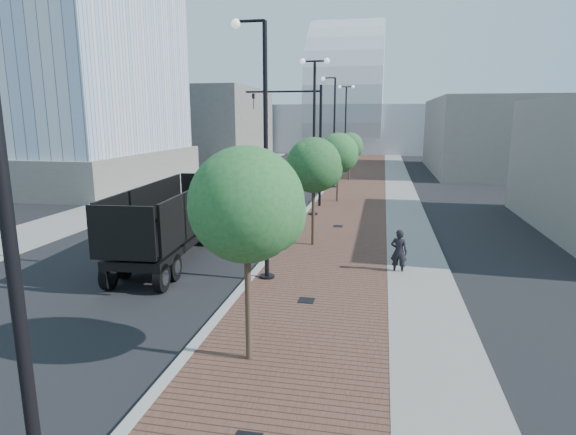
% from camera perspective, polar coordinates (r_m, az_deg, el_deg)
% --- Properties ---
extents(sidewalk, '(7.00, 140.00, 0.12)m').
position_cam_1_polar(sidewalk, '(46.83, 9.71, 4.47)').
color(sidewalk, '#4C2D23').
rests_on(sidewalk, ground).
extents(concrete_strip, '(2.40, 140.00, 0.13)m').
position_cam_1_polar(concrete_strip, '(46.84, 13.02, 4.34)').
color(concrete_strip, slate).
rests_on(concrete_strip, ground).
extents(curb, '(0.30, 140.00, 0.14)m').
position_cam_1_polar(curb, '(47.05, 5.43, 4.63)').
color(curb, gray).
rests_on(curb, ground).
extents(west_sidewalk, '(4.00, 140.00, 0.12)m').
position_cam_1_polar(west_sidewalk, '(50.03, -9.61, 4.94)').
color(west_sidewalk, slate).
rests_on(west_sidewalk, ground).
extents(dump_truck, '(3.24, 13.45, 3.16)m').
position_cam_1_polar(dump_truck, '(24.13, -10.57, 0.63)').
color(dump_truck, black).
rests_on(dump_truck, ground).
extents(white_sedan, '(3.20, 4.62, 1.44)m').
position_cam_1_polar(white_sedan, '(26.40, -10.68, 0.23)').
color(white_sedan, white).
rests_on(white_sedan, ground).
extents(dark_car_mid, '(3.89, 5.19, 1.31)m').
position_cam_1_polar(dark_car_mid, '(44.16, -1.70, 4.97)').
color(dark_car_mid, black).
rests_on(dark_car_mid, ground).
extents(dark_car_far, '(2.81, 4.76, 1.29)m').
position_cam_1_polar(dark_car_far, '(43.08, 1.78, 4.79)').
color(dark_car_far, black).
rests_on(dark_car_far, ground).
extents(pedestrian, '(0.72, 0.54, 1.76)m').
position_cam_1_polar(pedestrian, '(18.90, 13.10, -4.00)').
color(pedestrian, black).
rests_on(pedestrian, ground).
extents(streetlight_0, '(1.72, 0.56, 9.28)m').
position_cam_1_polar(streetlight_0, '(6.11, -30.50, -0.46)').
color(streetlight_0, black).
rests_on(streetlight_0, ground).
extents(streetlight_1, '(1.44, 0.56, 9.21)m').
position_cam_1_polar(streetlight_1, '(17.04, -3.01, 6.43)').
color(streetlight_1, black).
rests_on(streetlight_1, ground).
extents(streetlight_2, '(1.72, 0.56, 9.28)m').
position_cam_1_polar(streetlight_2, '(28.75, 3.12, 9.60)').
color(streetlight_2, black).
rests_on(streetlight_2, ground).
extents(streetlight_3, '(1.44, 0.56, 9.21)m').
position_cam_1_polar(streetlight_3, '(40.69, 5.37, 9.55)').
color(streetlight_3, black).
rests_on(streetlight_3, ground).
extents(streetlight_4, '(1.72, 0.56, 9.28)m').
position_cam_1_polar(streetlight_4, '(52.61, 6.87, 10.55)').
color(streetlight_4, black).
rests_on(streetlight_4, ground).
extents(traffic_mast, '(5.09, 0.20, 8.00)m').
position_cam_1_polar(traffic_mast, '(31.85, 2.27, 10.12)').
color(traffic_mast, black).
rests_on(traffic_mast, ground).
extents(tree_0, '(2.72, 2.72, 5.34)m').
position_cam_1_polar(tree_0, '(11.07, -4.71, 1.50)').
color(tree_0, '#382619').
rests_on(tree_0, ground).
extents(tree_1, '(2.54, 2.52, 5.09)m').
position_cam_1_polar(tree_1, '(21.78, 3.23, 6.23)').
color(tree_1, '#382619').
rests_on(tree_1, ground).
extents(tree_2, '(2.80, 2.80, 4.92)m').
position_cam_1_polar(tree_2, '(33.69, 6.09, 7.64)').
color(tree_2, '#382619').
rests_on(tree_2, ground).
extents(tree_3, '(2.49, 2.46, 4.58)m').
position_cam_1_polar(tree_3, '(45.64, 7.46, 8.49)').
color(tree_3, '#382619').
rests_on(tree_3, ground).
extents(tower_podium, '(19.00, 19.00, 3.00)m').
position_cam_1_polar(tower_podium, '(48.15, -25.53, 5.41)').
color(tower_podium, '#67635D').
rests_on(tower_podium, ground).
extents(convention_center, '(50.00, 30.00, 50.00)m').
position_cam_1_polar(convention_center, '(91.69, 7.16, 11.81)').
color(convention_center, '#B0B4BB').
rests_on(convention_center, ground).
extents(commercial_block_nw, '(14.00, 20.00, 10.00)m').
position_cam_1_polar(commercial_block_nw, '(70.87, -9.36, 10.94)').
color(commercial_block_nw, '#605C56').
rests_on(commercial_block_nw, ground).
extents(commercial_block_ne, '(12.00, 22.00, 8.00)m').
position_cam_1_polar(commercial_block_ne, '(57.61, 22.82, 9.02)').
color(commercial_block_ne, slate).
rests_on(commercial_block_ne, ground).
extents(utility_cover_1, '(0.50, 0.50, 0.02)m').
position_cam_1_polar(utility_cover_1, '(15.73, 2.22, -9.85)').
color(utility_cover_1, black).
rests_on(utility_cover_1, sidewalk).
extents(utility_cover_2, '(0.50, 0.50, 0.02)m').
position_cam_1_polar(utility_cover_2, '(26.20, 5.98, -1.04)').
color(utility_cover_2, black).
rests_on(utility_cover_2, sidewalk).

